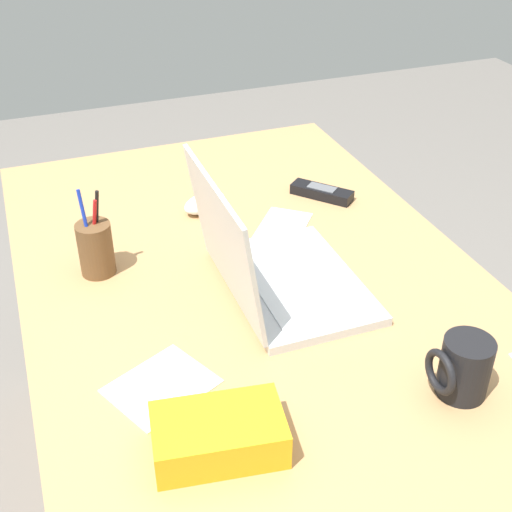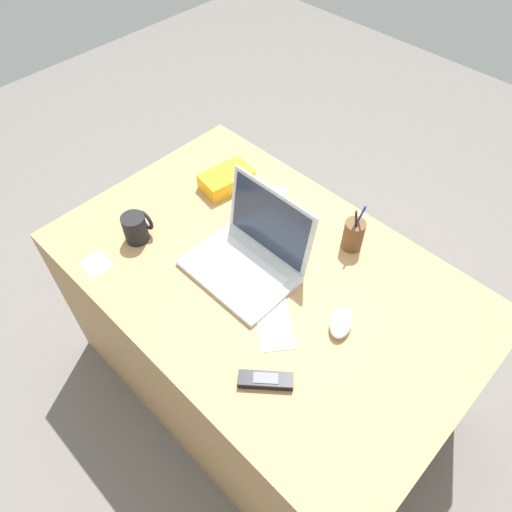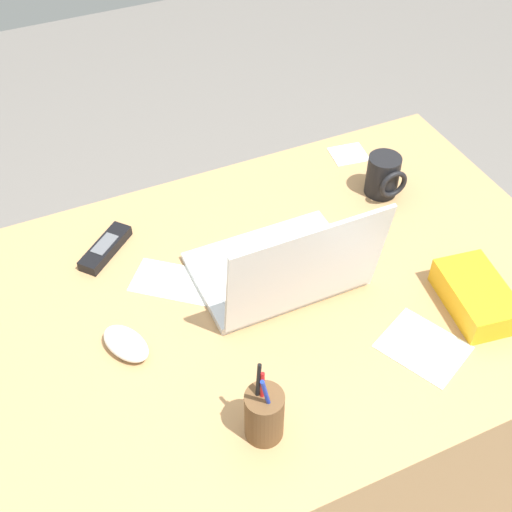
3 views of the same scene
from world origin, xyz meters
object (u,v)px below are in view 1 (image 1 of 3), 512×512
object	(u,v)px
computer_mouse	(205,203)
cordless_phone	(322,192)
pen_holder	(96,248)
snack_bag	(219,435)
laptop	(271,270)
coffee_mug_white	(463,368)

from	to	relation	value
computer_mouse	cordless_phone	xyz separation A→B (m)	(-0.04, -0.28, -0.01)
cordless_phone	pen_holder	xyz separation A→B (m)	(-0.13, 0.55, 0.04)
cordless_phone	snack_bag	xyz separation A→B (m)	(-0.64, 0.46, 0.02)
cordless_phone	snack_bag	distance (m)	0.79
laptop	computer_mouse	world-z (taller)	laptop
laptop	pen_holder	xyz separation A→B (m)	(0.18, 0.29, 0.00)
cordless_phone	snack_bag	bearing A→B (deg)	144.22
computer_mouse	coffee_mug_white	world-z (taller)	coffee_mug_white
coffee_mug_white	cordless_phone	bearing A→B (deg)	-6.54
laptop	cordless_phone	bearing A→B (deg)	-38.88
pen_holder	laptop	bearing A→B (deg)	-121.85
laptop	cordless_phone	distance (m)	0.40
computer_mouse	coffee_mug_white	size ratio (longest dim) A/B	1.09
laptop	coffee_mug_white	size ratio (longest dim) A/B	3.36
pen_holder	snack_bag	size ratio (longest dim) A/B	0.98
cordless_phone	snack_bag	size ratio (longest dim) A/B	0.76
laptop	coffee_mug_white	bearing A→B (deg)	-153.16
snack_bag	computer_mouse	bearing A→B (deg)	-15.25
coffee_mug_white	cordless_phone	world-z (taller)	coffee_mug_white
laptop	computer_mouse	size ratio (longest dim) A/B	3.09
cordless_phone	pen_holder	bearing A→B (deg)	103.44
laptop	pen_holder	distance (m)	0.35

